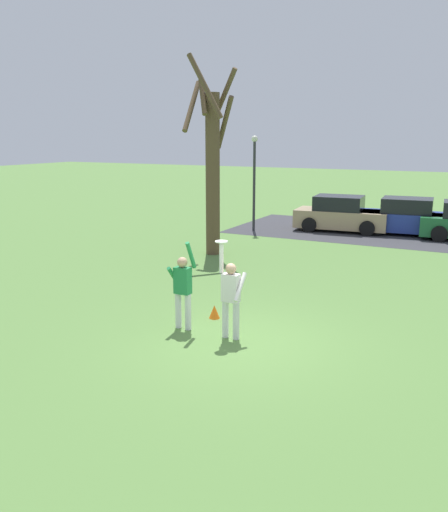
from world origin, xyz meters
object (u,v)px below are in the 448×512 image
object	(u,v)px
frisbee_disc	(221,242)
lamppost_by_lot	(254,174)
person_catcher	(231,294)
bare_tree_tall	(212,163)
person_defender	(183,287)
parked_car_blue	(409,218)
parked_car_tan	(341,215)
field_cone_orange	(214,312)

from	to	relation	value
frisbee_disc	lamppost_by_lot	distance (m)	13.39
person_catcher	bare_tree_tall	distance (m)	8.82
person_defender	bare_tree_tall	world-z (taller)	bare_tree_tall
lamppost_by_lot	frisbee_disc	bearing A→B (deg)	-69.04
person_defender	parked_car_blue	size ratio (longest dim) A/B	0.48
parked_car_blue	bare_tree_tall	bearing A→B (deg)	-132.58
parked_car_blue	lamppost_by_lot	world-z (taller)	lamppost_by_lot
parked_car_blue	bare_tree_tall	xyz separation A→B (m)	(-5.79, -7.49, 2.59)
lamppost_by_lot	parked_car_tan	bearing A→B (deg)	26.84
parked_car_blue	frisbee_disc	bearing A→B (deg)	-101.26
parked_car_tan	lamppost_by_lot	xyz separation A→B (m)	(-3.54, -1.79, 1.86)
lamppost_by_lot	parked_car_blue	bearing A→B (deg)	19.57
person_defender	bare_tree_tall	bearing A→B (deg)	115.36
parked_car_tan	parked_car_blue	distance (m)	2.95
frisbee_disc	person_catcher	bearing A→B (deg)	-1.93
person_defender	field_cone_orange	bearing A→B (deg)	74.40
parked_car_tan	frisbee_disc	bearing A→B (deg)	-89.88
parked_car_tan	bare_tree_tall	bearing A→B (deg)	-117.31
bare_tree_tall	lamppost_by_lot	bearing A→B (deg)	97.16
field_cone_orange	parked_car_tan	bearing A→B (deg)	92.40
person_catcher	field_cone_orange	distance (m)	1.57
person_catcher	person_defender	bearing A→B (deg)	0.00
parked_car_tan	parked_car_blue	size ratio (longest dim) A/B	1.00
person_defender	bare_tree_tall	distance (m)	8.26
field_cone_orange	person_catcher	bearing A→B (deg)	-46.87
bare_tree_tall	field_cone_orange	world-z (taller)	bare_tree_tall
person_catcher	bare_tree_tall	size ratio (longest dim) A/B	0.30
person_defender	parked_car_tan	size ratio (longest dim) A/B	0.48
bare_tree_tall	field_cone_orange	bearing A→B (deg)	-61.45
person_defender	lamppost_by_lot	size ratio (longest dim) A/B	0.48
bare_tree_tall	frisbee_disc	bearing A→B (deg)	-60.48
parked_car_tan	lamppost_by_lot	bearing A→B (deg)	-158.03
lamppost_by_lot	field_cone_orange	distance (m)	12.48
field_cone_orange	frisbee_disc	bearing A→B (deg)	-54.56
person_catcher	person_defender	world-z (taller)	person_catcher
bare_tree_tall	parked_car_tan	bearing A→B (deg)	67.56
bare_tree_tall	parked_car_blue	bearing A→B (deg)	52.28
person_defender	bare_tree_tall	xyz separation A→B (m)	(-3.15, 7.27, 2.34)
person_catcher	bare_tree_tall	xyz separation A→B (m)	(-4.36, 7.31, 2.33)
parked_car_tan	field_cone_orange	distance (m)	13.35
person_defender	bare_tree_tall	size ratio (longest dim) A/B	0.29
frisbee_disc	parked_car_tan	xyz separation A→B (m)	(-1.25, 14.29, -1.37)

